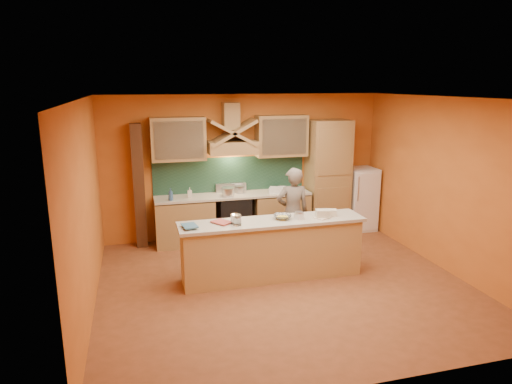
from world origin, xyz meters
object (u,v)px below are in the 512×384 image
object	(u,v)px
fridge	(360,199)
kitchen_scale	(299,216)
stove	(234,218)
person	(293,212)
mixing_bowl	(282,217)

from	to	relation	value
fridge	kitchen_scale	distance (m)	2.87
stove	person	distance (m)	1.41
kitchen_scale	mixing_bowl	size ratio (longest dim) A/B	0.41
fridge	kitchen_scale	xyz separation A→B (m)	(-2.08, -1.94, 0.34)
stove	kitchen_scale	xyz separation A→B (m)	(0.62, -1.94, 0.54)
person	kitchen_scale	world-z (taller)	person
stove	mixing_bowl	distance (m)	1.98
mixing_bowl	person	bearing A→B (deg)	60.19
mixing_bowl	stove	bearing A→B (deg)	101.24
person	kitchen_scale	size ratio (longest dim) A/B	14.04
stove	person	bearing A→B (deg)	-53.11
fridge	person	distance (m)	2.18
stove	kitchen_scale	size ratio (longest dim) A/B	7.92
fridge	person	bearing A→B (deg)	-149.82
fridge	person	world-z (taller)	person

